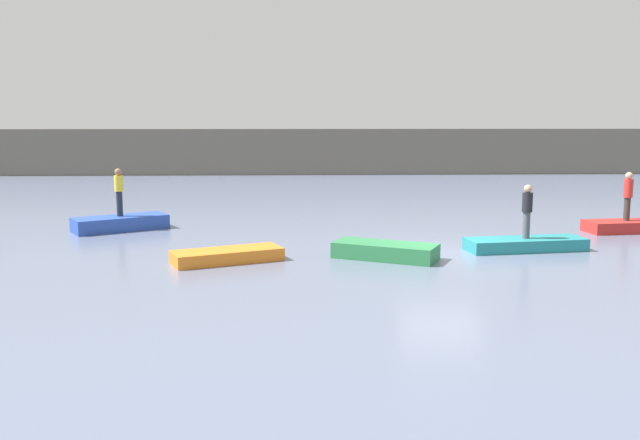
{
  "coord_description": "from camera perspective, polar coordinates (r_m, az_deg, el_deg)",
  "views": [
    {
      "loc": [
        -4.49,
        -20.21,
        4.13
      ],
      "look_at": [
        -3.65,
        2.11,
        0.73
      ],
      "focal_mm": 38.21,
      "sensor_mm": 36.0,
      "label": 1
    }
  ],
  "objects": [
    {
      "name": "person_dark_shirt",
      "position": [
        22.0,
        16.96,
        0.95
      ],
      "size": [
        0.32,
        0.32,
        1.68
      ],
      "color": "#4C4C56",
      "rests_on": "rowboat_teal"
    },
    {
      "name": "rowboat_orange",
      "position": [
        19.74,
        -7.77,
        -2.97
      ],
      "size": [
        3.31,
        2.25,
        0.36
      ],
      "primitive_type": "cube",
      "rotation": [
        0.0,
        0.0,
        0.4
      ],
      "color": "orange",
      "rests_on": "ground_plane"
    },
    {
      "name": "rowboat_green",
      "position": [
        20.06,
        5.49,
        -2.59
      ],
      "size": [
        3.21,
        2.38,
        0.47
      ],
      "primitive_type": "cube",
      "rotation": [
        0.0,
        0.0,
        -0.45
      ],
      "color": "#2D7F47",
      "rests_on": "ground_plane"
    },
    {
      "name": "person_yellow_shirt",
      "position": [
        25.88,
        -16.49,
        2.48
      ],
      "size": [
        0.32,
        0.32,
        1.75
      ],
      "color": "#232838",
      "rests_on": "rowboat_blue"
    },
    {
      "name": "ground_plane",
      "position": [
        21.11,
        10.18,
        -2.77
      ],
      "size": [
        120.0,
        120.0,
        0.0
      ],
      "primitive_type": "plane",
      "color": "slate"
    },
    {
      "name": "embankment_wall",
      "position": [
        49.35,
        3.08,
        5.74
      ],
      "size": [
        80.0,
        1.2,
        3.27
      ],
      "primitive_type": "cube",
      "color": "#666056",
      "rests_on": "ground_plane"
    },
    {
      "name": "rowboat_blue",
      "position": [
        26.04,
        -16.37,
        -0.25
      ],
      "size": [
        3.51,
        2.79,
        0.52
      ],
      "primitive_type": "cube",
      "rotation": [
        0.0,
        0.0,
        0.54
      ],
      "color": "#2B4CAD",
      "rests_on": "ground_plane"
    },
    {
      "name": "person_red_shirt",
      "position": [
        26.81,
        24.39,
        2.05
      ],
      "size": [
        0.32,
        0.32,
        1.76
      ],
      "color": "#38332D",
      "rests_on": "rowboat_red"
    },
    {
      "name": "rowboat_red",
      "position": [
        26.96,
        24.23,
        -0.48
      ],
      "size": [
        3.02,
        1.48,
        0.41
      ],
      "primitive_type": "cube",
      "rotation": [
        0.0,
        0.0,
        0.12
      ],
      "color": "red",
      "rests_on": "ground_plane"
    },
    {
      "name": "rowboat_teal",
      "position": [
        22.17,
        16.83,
        -1.96
      ],
      "size": [
        3.84,
        1.63,
        0.38
      ],
      "primitive_type": "cube",
      "rotation": [
        0.0,
        0.0,
        0.14
      ],
      "color": "teal",
      "rests_on": "ground_plane"
    }
  ]
}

